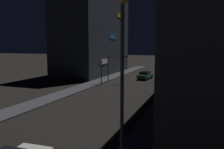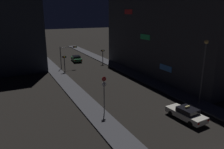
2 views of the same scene
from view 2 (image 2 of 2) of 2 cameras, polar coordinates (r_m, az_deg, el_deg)
name	(u,v)px [view 2 (image 2 of 2)]	position (r m, az deg, el deg)	size (l,w,h in m)	color
sidewalk_left	(58,74)	(41.84, -14.07, 0.13)	(2.62, 66.92, 0.17)	#424247
sidewalk_right	(118,67)	(46.12, 1.47, 2.07)	(2.62, 66.92, 0.17)	#424247
building_facade_left	(16,25)	(52.70, -23.99, 11.89)	(8.44, 21.80, 17.26)	#282D38
building_facade_right	(167,32)	(41.90, 14.18, 10.72)	(9.56, 29.45, 15.33)	#333338
taxi	(186,114)	(24.88, 18.98, -9.71)	(2.09, 4.56, 1.62)	silver
far_car	(76,58)	(52.02, -9.36, 4.20)	(2.22, 4.60, 1.42)	#1E512D
traffic_light_overhead	(67,52)	(45.17, -11.75, 5.74)	(3.53, 0.41, 4.65)	#47474C
traffic_light_left_kerb	(64,60)	(42.32, -12.46, 3.66)	(0.80, 0.41, 3.32)	#47474C
traffic_light_right_kerb	(103,53)	(48.60, -2.46, 5.56)	(0.80, 0.41, 3.29)	#47474C
sign_pole_left	(104,92)	(24.09, -2.10, -4.55)	(0.52, 0.10, 4.28)	#47474C
street_lamp_near_block	(204,62)	(27.94, 23.07, 2.95)	(0.50, 0.50, 7.99)	#47474C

